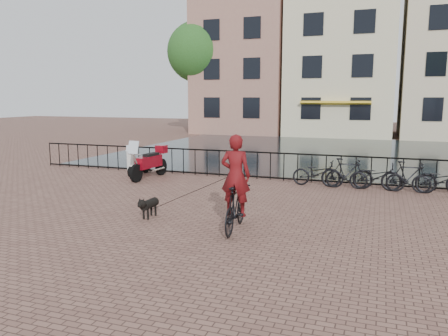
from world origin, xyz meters
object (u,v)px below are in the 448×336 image
(motorcycle, at_px, (149,158))
(cyclist, at_px, (235,189))
(scooter, at_px, (138,159))
(dog, at_px, (149,207))

(motorcycle, bearing_deg, cyclist, -40.20)
(cyclist, height_order, motorcycle, cyclist)
(cyclist, height_order, scooter, cyclist)
(dog, distance_m, motorcycle, 5.46)
(cyclist, bearing_deg, motorcycle, -49.60)
(motorcycle, bearing_deg, scooter, 149.82)
(cyclist, relative_size, dog, 3.08)
(scooter, bearing_deg, cyclist, -43.24)
(motorcycle, bearing_deg, dog, -55.74)
(dog, bearing_deg, cyclist, -6.41)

